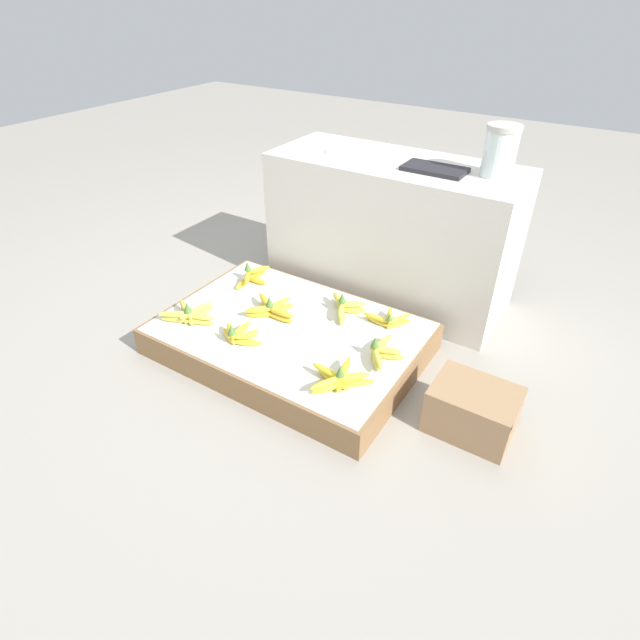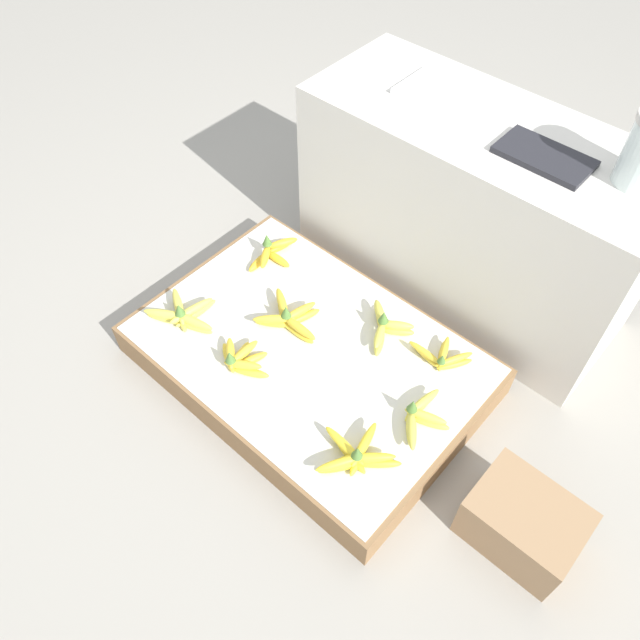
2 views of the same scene
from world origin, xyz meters
TOP-DOWN VIEW (x-y plane):
  - ground_plane at (0.00, 0.00)m, footprint 10.00×10.00m
  - display_platform at (0.00, 0.00)m, footprint 1.11×0.76m
  - back_vendor_table at (0.13, 0.68)m, footprint 1.17×0.47m
  - wooden_crate at (0.82, -0.03)m, footprint 0.30×0.22m
  - banana_bunch_front_left at (-0.39, -0.20)m, footprint 0.24×0.22m
  - banana_bunch_front_midleft at (-0.12, -0.19)m, footprint 0.21×0.15m
  - banana_bunch_front_right at (0.37, -0.20)m, footprint 0.24×0.24m
  - banana_bunch_middle_midleft at (-0.12, 0.03)m, footprint 0.25×0.21m
  - banana_bunch_middle_right at (0.43, 0.02)m, footprint 0.14×0.23m
  - banana_bunch_back_left at (-0.38, 0.21)m, footprint 0.12×0.23m
  - banana_bunch_back_midright at (0.14, 0.22)m, footprint 0.19×0.19m
  - banana_bunch_back_right at (0.35, 0.24)m, footprint 0.19×0.13m
  - glass_jar at (0.56, 0.71)m, footprint 0.14×0.14m
  - foam_tray_white at (-0.05, 0.71)m, footprint 0.30×0.20m
  - foam_tray_dark at (0.33, 0.63)m, footprint 0.27×0.15m

SIDE VIEW (x-z plane):
  - ground_plane at x=0.00m, z-range 0.00..0.00m
  - display_platform at x=0.00m, z-range 0.00..0.13m
  - wooden_crate at x=0.82m, z-range 0.00..0.18m
  - banana_bunch_back_right at x=0.35m, z-range 0.11..0.20m
  - banana_bunch_front_midleft at x=-0.12m, z-range 0.11..0.21m
  - banana_bunch_front_right at x=0.37m, z-range 0.11..0.21m
  - banana_bunch_middle_right at x=0.43m, z-range 0.11..0.21m
  - banana_bunch_front_left at x=-0.39m, z-range 0.11..0.21m
  - banana_bunch_middle_midleft at x=-0.12m, z-range 0.11..0.21m
  - banana_bunch_back_left at x=-0.38m, z-range 0.11..0.21m
  - banana_bunch_back_midright at x=0.14m, z-range 0.11..0.22m
  - back_vendor_table at x=0.13m, z-range 0.00..0.69m
  - foam_tray_white at x=-0.05m, z-range 0.69..0.70m
  - foam_tray_dark at x=0.33m, z-range 0.69..0.70m
  - glass_jar at x=0.56m, z-range 0.69..0.89m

